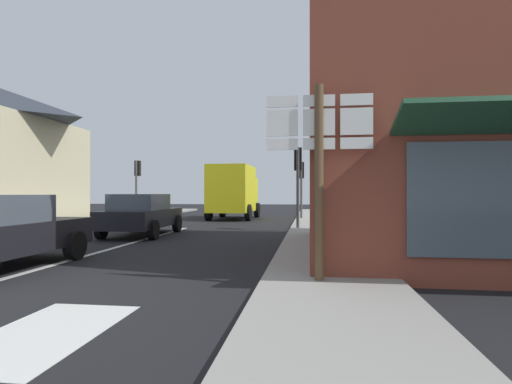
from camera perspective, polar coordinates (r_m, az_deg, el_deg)
ground_plane at (r=16.02m, az=-11.91°, el=-5.54°), size 80.00×80.00×0.00m
sidewalk_right at (r=13.12m, az=8.98°, el=-6.42°), size 2.22×44.00×0.14m
lane_centre_stripe at (r=12.34m, az=-18.14°, el=-7.12°), size 0.16×12.00×0.01m
lane_turn_arrow at (r=5.14m, az=-27.33°, el=-17.03°), size 1.20×2.20×0.01m
sedan_far at (r=15.16m, az=-15.59°, el=-2.96°), size 2.10×4.26×1.47m
delivery_truck at (r=23.81m, az=-3.12°, el=0.19°), size 2.54×5.03×3.05m
route_sign_post at (r=6.52m, az=8.74°, el=4.26°), size 1.66×0.14×3.20m
traffic_light_near_right at (r=16.36m, az=5.84°, el=3.15°), size 0.30×0.49×3.31m
traffic_light_far_right at (r=22.83m, az=6.32°, el=2.06°), size 0.30×0.49×3.23m
traffic_light_far_left at (r=25.25m, az=-16.16°, el=2.19°), size 0.30×0.49×3.43m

